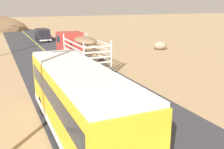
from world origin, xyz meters
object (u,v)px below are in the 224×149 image
at_px(livestock_truck, 75,45).
at_px(bus, 79,101).
at_px(car_far, 43,34).
at_px(boulder_near_shoulder, 160,45).

height_order(livestock_truck, bus, bus).
relative_size(bus, car_far, 2.16).
bearing_deg(car_far, bus, -97.12).
xyz_separation_m(livestock_truck, boulder_near_shoulder, (12.42, 2.89, -1.21)).
relative_size(car_far, boulder_near_shoulder, 2.51).
bearing_deg(bus, car_far, 82.88).
bearing_deg(boulder_near_shoulder, livestock_truck, -166.88).
distance_m(bus, car_far, 33.13).
distance_m(livestock_truck, car_far, 17.72).
xyz_separation_m(car_far, boulder_near_shoulder, (12.65, -14.81, -0.50)).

